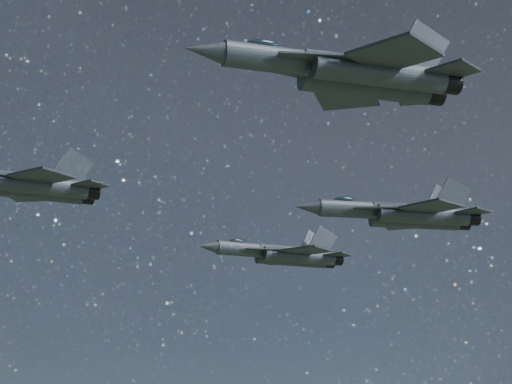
{
  "coord_description": "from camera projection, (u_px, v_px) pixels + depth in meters",
  "views": [
    {
      "loc": [
        -7.36,
        -69.59,
        139.57
      ],
      "look_at": [
        -0.92,
        0.75,
        158.04
      ],
      "focal_mm": 60.0,
      "sensor_mm": 36.0,
      "label": 1
    }
  ],
  "objects": [
    {
      "name": "jet_left",
      "position": [
        284.0,
        254.0,
        97.07
      ],
      "size": [
        18.04,
        12.14,
        4.55
      ],
      "rotation": [
        0.0,
        0.0,
        0.3
      ],
      "color": "#2C3237"
    },
    {
      "name": "jet_right",
      "position": [
        351.0,
        73.0,
        54.37
      ],
      "size": [
        18.85,
        12.92,
        4.73
      ],
      "rotation": [
        0.0,
        0.0,
        0.21
      ],
      "color": "#2C3237"
    },
    {
      "name": "jet_lead",
      "position": [
        21.0,
        184.0,
        66.9
      ],
      "size": [
        15.91,
        10.63,
        4.03
      ],
      "rotation": [
        0.0,
        0.0,
        0.34
      ],
      "color": "#2C3237"
    },
    {
      "name": "jet_slot",
      "position": [
        404.0,
        214.0,
        74.86
      ],
      "size": [
        17.2,
        12.04,
        4.33
      ],
      "rotation": [
        0.0,
        0.0,
        0.11
      ],
      "color": "#2C3237"
    }
  ]
}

